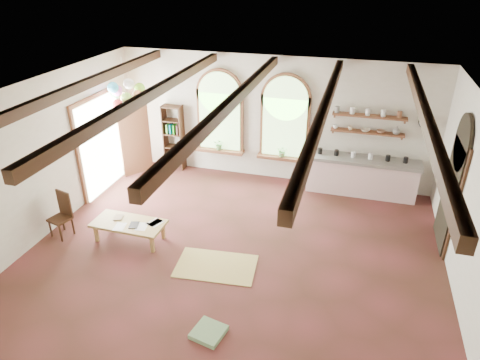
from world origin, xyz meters
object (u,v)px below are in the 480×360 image
(kitchen_counter, at_px, (361,176))
(coffee_table, at_px, (129,224))
(side_chair, at_px, (62,223))
(balloon_cluster, at_px, (125,94))

(kitchen_counter, distance_m, coffee_table, 5.63)
(coffee_table, distance_m, side_chair, 1.46)
(kitchen_counter, relative_size, side_chair, 2.74)
(side_chair, relative_size, balloon_cluster, 0.84)
(balloon_cluster, bearing_deg, coffee_table, -64.10)
(kitchen_counter, distance_m, side_chair, 6.96)
(coffee_table, height_order, side_chair, side_chair)
(side_chair, height_order, balloon_cluster, balloon_cluster)
(kitchen_counter, relative_size, balloon_cluster, 2.31)
(kitchen_counter, xyz_separation_m, coffee_table, (-4.50, -3.38, -0.10))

